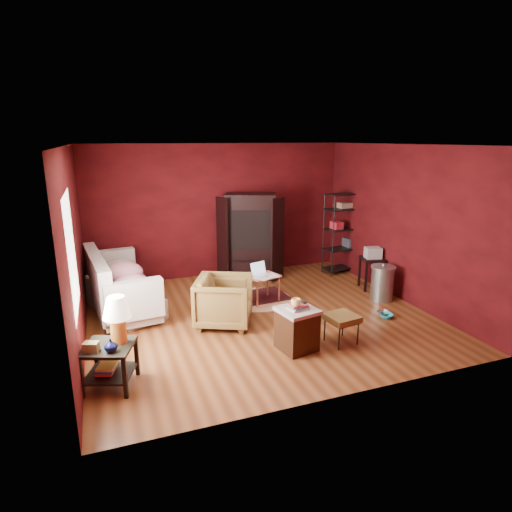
{
  "coord_description": "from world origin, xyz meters",
  "views": [
    {
      "loc": [
        -2.37,
        -6.25,
        2.9
      ],
      "look_at": [
        0.0,
        0.2,
        1.0
      ],
      "focal_mm": 30.0,
      "sensor_mm": 36.0,
      "label": 1
    }
  ],
  "objects": [
    {
      "name": "room",
      "position": [
        -0.04,
        -0.01,
        1.4
      ],
      "size": [
        5.54,
        5.04,
        2.84
      ],
      "color": "brown",
      "rests_on": "ground"
    },
    {
      "name": "sofa",
      "position": [
        -2.16,
        1.08,
        0.36
      ],
      "size": [
        1.2,
        1.92,
        0.72
      ],
      "primitive_type": "imported",
      "rotation": [
        0.0,
        0.0,
        1.96
      ],
      "color": "#B09F98",
      "rests_on": "ground"
    },
    {
      "name": "armchair",
      "position": [
        -0.65,
        -0.11,
        0.43
      ],
      "size": [
        1.07,
        1.1,
        0.87
      ],
      "primitive_type": "imported",
      "rotation": [
        0.0,
        0.0,
        1.14
      ],
      "color": "black",
      "rests_on": "ground"
    },
    {
      "name": "pet_bowl_steel",
      "position": [
        2.0,
        -0.66,
        0.11
      ],
      "size": [
        0.21,
        0.05,
        0.21
      ],
      "primitive_type": "imported",
      "rotation": [
        0.0,
        0.0,
        0.01
      ],
      "color": "silver",
      "rests_on": "ground"
    },
    {
      "name": "pet_bowl_turquoise",
      "position": [
        1.95,
        -0.8,
        0.11
      ],
      "size": [
        0.23,
        0.11,
        0.22
      ],
      "primitive_type": "imported",
      "rotation": [
        0.0,
        0.0,
        -0.19
      ],
      "color": "teal",
      "rests_on": "ground"
    },
    {
      "name": "vase",
      "position": [
        -2.4,
        -1.51,
        0.61
      ],
      "size": [
        0.17,
        0.18,
        0.15
      ],
      "primitive_type": "imported",
      "rotation": [
        0.0,
        0.0,
        0.15
      ],
      "color": "#0B0E39",
      "rests_on": "side_table"
    },
    {
      "name": "mug",
      "position": [
        0.02,
        -1.32,
        0.75
      ],
      "size": [
        0.15,
        0.13,
        0.13
      ],
      "primitive_type": "imported",
      "rotation": [
        0.0,
        0.0,
        -0.22
      ],
      "color": "#FFE67C",
      "rests_on": "hamper"
    },
    {
      "name": "side_table",
      "position": [
        -2.36,
        -1.32,
        0.67
      ],
      "size": [
        0.72,
        0.72,
        1.11
      ],
      "rotation": [
        0.0,
        0.0,
        -0.35
      ],
      "color": "black",
      "rests_on": "ground"
    },
    {
      "name": "sofa_cushions",
      "position": [
        -2.21,
        1.05,
        0.46
      ],
      "size": [
        1.17,
        2.35,
        0.95
      ],
      "rotation": [
        0.0,
        0.0,
        0.12
      ],
      "color": "#B09F98",
      "rests_on": "sofa"
    },
    {
      "name": "hamper",
      "position": [
        0.08,
        -1.27,
        0.32
      ],
      "size": [
        0.58,
        0.58,
        0.7
      ],
      "rotation": [
        0.0,
        0.0,
        0.19
      ],
      "color": "#3D1E0E",
      "rests_on": "ground"
    },
    {
      "name": "footstool",
      "position": [
        0.77,
        -1.31,
        0.38
      ],
      "size": [
        0.48,
        0.48,
        0.43
      ],
      "rotation": [
        0.0,
        0.0,
        0.14
      ],
      "color": "black",
      "rests_on": "ground"
    },
    {
      "name": "rug_round",
      "position": [
        0.23,
        0.73,
        0.01
      ],
      "size": [
        1.48,
        1.48,
        0.01
      ],
      "rotation": [
        0.0,
        0.0,
        0.21
      ],
      "color": "beige",
      "rests_on": "ground"
    },
    {
      "name": "rug_oriental",
      "position": [
        0.24,
        0.83,
        0.02
      ],
      "size": [
        1.21,
        0.84,
        0.01
      ],
      "rotation": [
        0.0,
        0.0,
        0.06
      ],
      "color": "#50151A",
      "rests_on": "ground"
    },
    {
      "name": "laptop_desk",
      "position": [
        0.27,
        0.61,
        0.45
      ],
      "size": [
        0.68,
        0.59,
        0.72
      ],
      "rotation": [
        0.0,
        0.0,
        0.31
      ],
      "color": "#D77C62",
      "rests_on": "ground"
    },
    {
      "name": "tv_armoire",
      "position": [
        0.55,
        2.04,
        0.93
      ],
      "size": [
        1.31,
        1.05,
        1.79
      ],
      "rotation": [
        0.0,
        0.0,
        -0.39
      ],
      "color": "black",
      "rests_on": "ground"
    },
    {
      "name": "wire_shelving",
      "position": [
        2.62,
        1.72,
        0.97
      ],
      "size": [
        0.9,
        0.48,
        1.76
      ],
      "rotation": [
        0.0,
        0.0,
        0.12
      ],
      "color": "black",
      "rests_on": "ground"
    },
    {
      "name": "small_stand",
      "position": [
        2.56,
        0.53,
        0.63
      ],
      "size": [
        0.51,
        0.51,
        0.84
      ],
      "rotation": [
        0.0,
        0.0,
        -0.24
      ],
      "color": "black",
      "rests_on": "ground"
    },
    {
      "name": "trash_can",
      "position": [
        2.38,
        -0.07,
        0.33
      ],
      "size": [
        0.56,
        0.56,
        0.7
      ],
      "rotation": [
        0.0,
        0.0,
        0.31
      ],
      "color": "#9FA4A6",
      "rests_on": "ground"
    }
  ]
}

